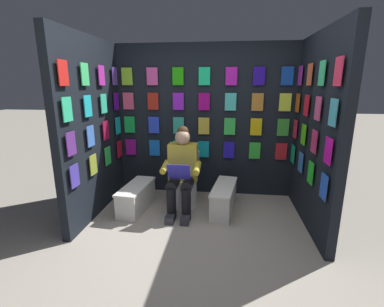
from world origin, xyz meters
name	(u,v)px	position (x,y,z in m)	size (l,w,h in m)	color
ground_plane	(190,251)	(0.00, 0.00, 0.00)	(30.00, 30.00, 0.00)	#B2A899
display_wall_back	(204,121)	(0.00, -1.73, 1.18)	(2.85, 0.14, 2.35)	black
display_wall_left	(316,133)	(-1.42, -0.84, 1.18)	(0.14, 1.68, 2.35)	black
display_wall_right	(92,128)	(1.42, -0.84, 1.18)	(0.14, 1.68, 2.35)	black
toilet	(185,183)	(0.24, -1.19, 0.33)	(0.41, 0.56, 0.77)	white
person_reading	(182,170)	(0.24, -0.97, 0.60)	(0.53, 0.68, 1.19)	gold
comic_longbox_near	(224,198)	(-0.34, -1.01, 0.19)	(0.39, 0.85, 0.38)	white
comic_longbox_far	(136,197)	(0.90, -0.92, 0.18)	(0.37, 0.83, 0.36)	white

